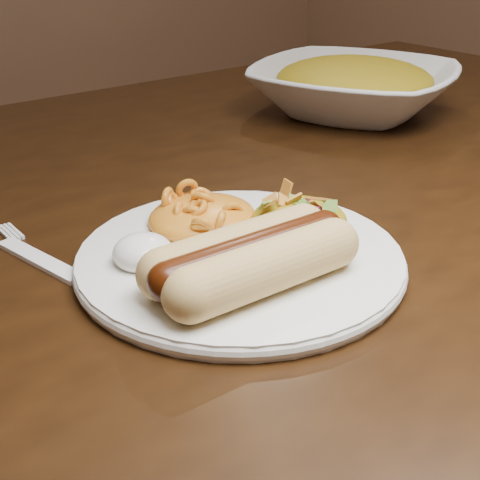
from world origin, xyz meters
TOP-DOWN VIEW (x-y plane):
  - table at (0.00, 0.00)m, footprint 1.60×0.90m
  - plate at (-0.09, -0.15)m, footprint 0.32×0.32m
  - hotdog at (-0.12, -0.19)m, footprint 0.14×0.07m
  - mac_and_cheese at (-0.09, -0.08)m, footprint 0.10×0.09m
  - sour_cream at (-0.16, -0.11)m, footprint 0.05×0.05m
  - taco_salad at (-0.03, -0.14)m, footprint 0.08×0.08m
  - fork at (-0.22, -0.04)m, footprint 0.04×0.13m
  - serving_bowl at (0.30, 0.11)m, footprint 0.36×0.36m
  - bowl_filling at (0.30, 0.11)m, footprint 0.24×0.24m

SIDE VIEW (x-z plane):
  - table at x=0.00m, z-range 0.28..1.03m
  - fork at x=-0.22m, z-range 0.75..0.75m
  - plate at x=-0.09m, z-range 0.75..0.76m
  - sour_cream at x=-0.16m, z-range 0.76..0.79m
  - taco_salad at x=-0.03m, z-range 0.76..0.80m
  - mac_and_cheese at x=-0.09m, z-range 0.76..0.80m
  - serving_bowl at x=0.30m, z-range 0.75..0.82m
  - hotdog at x=-0.12m, z-range 0.76..0.80m
  - bowl_filling at x=0.30m, z-range 0.77..0.83m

